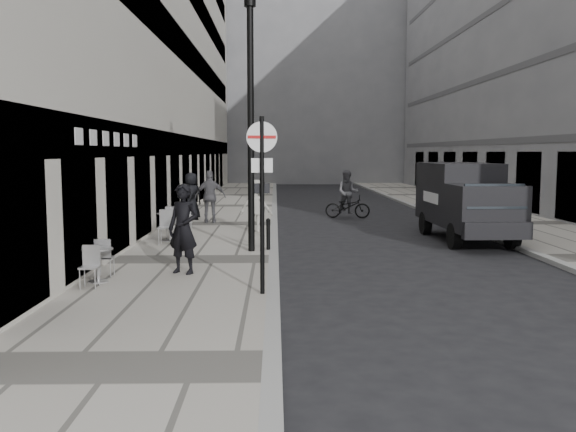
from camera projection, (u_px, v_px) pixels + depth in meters
name	position (u px, v px, depth m)	size (l,w,h in m)	color
sidewalk	(221.00, 225.00, 22.81)	(4.00, 60.00, 0.12)	#A39E93
far_sidewalk	(512.00, 224.00, 23.03)	(4.00, 60.00, 0.12)	#A39E93
building_left	(145.00, 17.00, 28.25)	(4.00, 45.00, 18.00)	beige
building_far	(290.00, 68.00, 59.52)	(24.00, 16.00, 22.00)	gray
walking_man	(183.00, 229.00, 13.31)	(0.72, 0.47, 1.97)	black
sign_post	(262.00, 181.00, 11.28)	(0.57, 0.12, 3.31)	black
lamppost	(251.00, 109.00, 16.05)	(0.31, 0.31, 6.80)	black
bollard_near	(268.00, 235.00, 16.63)	(0.11, 0.11, 0.80)	black
bollard_far	(252.00, 231.00, 17.05)	(0.12, 0.12, 0.92)	black
panel_van	(464.00, 197.00, 19.13)	(2.00, 5.19, 2.43)	black
cyclist	(348.00, 200.00, 25.68)	(1.95, 0.92, 2.02)	black
pedestrian_a	(210.00, 197.00, 22.92)	(1.16, 0.48, 1.98)	#555459
pedestrian_b	(256.00, 206.00, 20.30)	(1.12, 0.65, 1.74)	#A39F97
pedestrian_c	(191.00, 196.00, 23.90)	(0.91, 0.59, 1.86)	black
cafe_table_near	(98.00, 262.00, 12.46)	(0.64, 1.45, 0.82)	silver
cafe_table_mid	(184.00, 225.00, 18.86)	(0.64, 1.45, 0.83)	silver
cafe_table_far	(170.00, 224.00, 18.22)	(0.77, 1.74, 0.99)	silver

